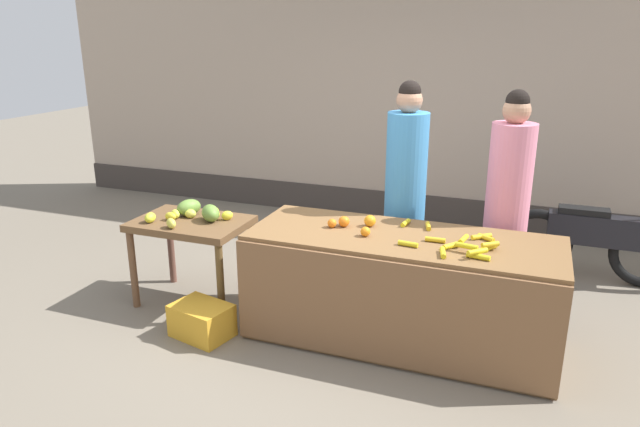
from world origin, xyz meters
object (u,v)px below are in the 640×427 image
at_px(produce_crate, 202,320).
at_px(parked_motorcycle, 591,240).
at_px(produce_sack, 309,246).
at_px(vendor_woman_pink_shirt, 507,207).
at_px(vendor_woman_blue_shirt, 405,195).

bearing_deg(produce_crate, parked_motorcycle, 37.76).
bearing_deg(produce_sack, vendor_woman_pink_shirt, -6.59).
bearing_deg(vendor_woman_blue_shirt, parked_motorcycle, 33.54).
distance_m(parked_motorcycle, produce_sack, 2.65).
height_order(parked_motorcycle, produce_crate, parked_motorcycle).
relative_size(produce_crate, produce_sack, 0.74).
height_order(vendor_woman_blue_shirt, produce_crate, vendor_woman_blue_shirt).
height_order(vendor_woman_blue_shirt, vendor_woman_pink_shirt, vendor_woman_blue_shirt).
bearing_deg(vendor_woman_pink_shirt, vendor_woman_blue_shirt, -180.00).
relative_size(vendor_woman_pink_shirt, produce_crate, 4.21).
height_order(produce_crate, produce_sack, produce_sack).
relative_size(vendor_woman_pink_shirt, produce_sack, 3.12).
bearing_deg(produce_crate, vendor_woman_blue_shirt, 42.29).
distance_m(vendor_woman_pink_shirt, parked_motorcycle, 1.38).
bearing_deg(parked_motorcycle, produce_crate, -142.24).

